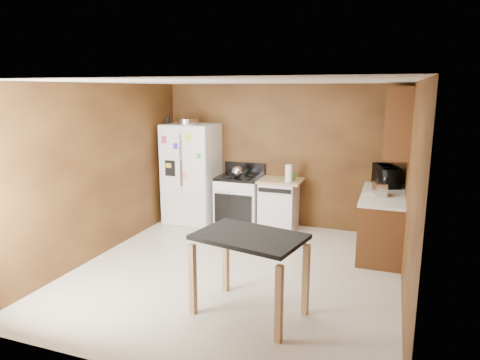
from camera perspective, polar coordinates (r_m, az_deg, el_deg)
The scene contains 18 objects.
floor at distance 5.89m, azimuth -0.59°, elevation -12.11°, with size 4.50×4.50×0.00m, color silver.
ceiling at distance 5.38m, azimuth -0.65°, elevation 12.98°, with size 4.50×4.50×0.00m, color white.
wall_back at distance 7.62m, azimuth 5.31°, elevation 3.22°, with size 4.20×4.20×0.00m, color brown.
wall_front at distance 3.56m, azimuth -13.48°, elevation -7.37°, with size 4.20×4.20×0.00m, color brown.
wall_left at distance 6.53m, azimuth -18.17°, elevation 1.18°, with size 4.50×4.50×0.00m, color brown.
wall_right at distance 5.18m, azimuth 21.74°, elevation -1.80°, with size 4.50×4.50×0.00m, color brown.
roasting_pan at distance 7.71m, azimuth -6.95°, elevation 7.78°, with size 0.39×0.39×0.10m, color silver.
pen_cup at distance 7.88m, azimuth -9.59°, elevation 7.83°, with size 0.07×0.07×0.11m, color black.
kettle at distance 7.45m, azimuth -0.36°, elevation 1.12°, with size 0.20×0.20×0.20m, color silver.
paper_towel at distance 7.20m, azimuth 6.52°, elevation 0.91°, with size 0.12×0.12×0.28m, color white.
green_canister at distance 7.36m, azimuth 6.96°, elevation 0.51°, with size 0.11×0.11×0.12m, color green.
toaster at distance 6.51m, azimuth 18.11°, elevation -1.16°, with size 0.16×0.26×0.19m, color silver.
microwave at distance 7.16m, azimuth 18.92°, elevation 0.42°, with size 0.54×0.37×0.30m, color black.
refrigerator at distance 7.86m, azimuth -6.47°, elevation 0.88°, with size 0.90×0.80×1.80m.
gas_range at distance 7.66m, azimuth -0.06°, elevation -2.70°, with size 0.76×0.68×1.10m.
dishwasher at distance 7.48m, azimuth 5.20°, elevation -3.19°, with size 0.78×0.63×0.89m.
right_cabinets at distance 6.69m, azimuth 18.95°, elevation -1.61°, with size 0.63×1.58×2.45m.
island at distance 4.60m, azimuth 1.26°, elevation -9.06°, with size 1.24×0.96×0.91m.
Camera 1 is at (1.88, -5.04, 2.41)m, focal length 32.00 mm.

